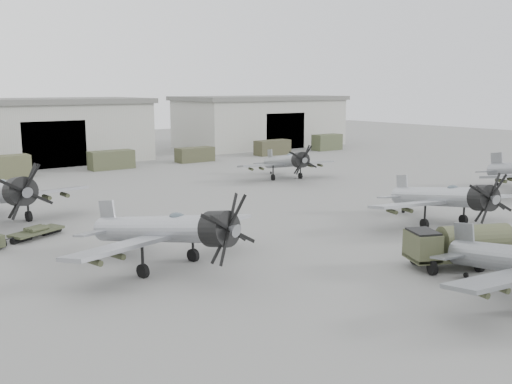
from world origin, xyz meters
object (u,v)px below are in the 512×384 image
at_px(aircraft_mid_1, 170,230).
at_px(tug_trailer, 7,238).
at_px(aircraft_mid_2, 447,198).
at_px(aircraft_far_0, 0,194).
at_px(fuel_tanker, 460,243).
at_px(aircraft_far_1, 287,162).

height_order(aircraft_mid_1, tug_trailer, aircraft_mid_1).
xyz_separation_m(aircraft_mid_2, aircraft_far_0, (-26.24, 19.84, 0.26)).
relative_size(aircraft_far_0, fuel_tanker, 2.05).
relative_size(aircraft_far_1, tug_trailer, 1.73).
bearing_deg(fuel_tanker, aircraft_far_1, 92.35).
distance_m(aircraft_mid_1, aircraft_far_0, 17.45).
xyz_separation_m(aircraft_mid_1, aircraft_mid_2, (21.14, -3.15, -0.12)).
height_order(aircraft_mid_2, aircraft_far_0, aircraft_far_0).
relative_size(aircraft_mid_1, aircraft_mid_2, 1.05).
height_order(aircraft_mid_1, aircraft_far_0, aircraft_far_0).
bearing_deg(fuel_tanker, aircraft_mid_2, 63.95).
height_order(aircraft_mid_1, aircraft_far_1, aircraft_mid_1).
distance_m(aircraft_far_0, fuel_tanker, 32.07).
xyz_separation_m(fuel_tanker, tug_trailer, (-19.67, 20.12, -0.90)).
distance_m(aircraft_mid_1, aircraft_mid_2, 21.37).
height_order(aircraft_mid_2, fuel_tanker, aircraft_mid_2).
relative_size(aircraft_mid_2, fuel_tanker, 1.83).
distance_m(aircraft_mid_2, fuel_tanker, 9.93).
bearing_deg(aircraft_mid_2, fuel_tanker, -126.22).
height_order(aircraft_mid_2, aircraft_far_1, aircraft_mid_2).
height_order(aircraft_far_0, aircraft_far_1, aircraft_far_0).
bearing_deg(tug_trailer, aircraft_far_0, 55.55).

